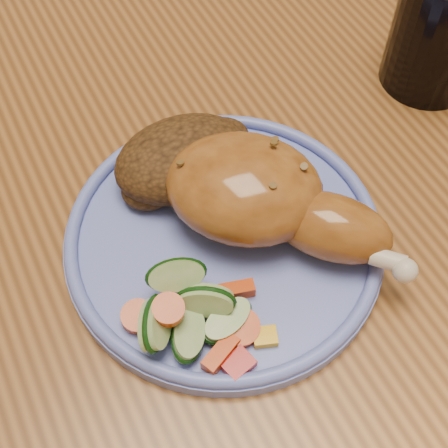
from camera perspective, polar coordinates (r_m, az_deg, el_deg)
The scene contains 8 objects.
ground at distance 1.21m, azimuth -0.80°, elevation -14.76°, with size 4.00×4.00×0.00m, color brown.
dining_table at distance 0.62m, azimuth -1.53°, elevation 5.54°, with size 0.90×1.40×0.75m.
plate at distance 0.46m, azimuth -0.00°, elevation -1.44°, with size 0.23×0.23×0.01m, color #6071C8.
plate_rim at distance 0.45m, azimuth -0.00°, elevation -0.70°, with size 0.23×0.23×0.01m, color #6071C8.
chicken_leg at distance 0.44m, azimuth 3.77°, elevation 2.44°, with size 0.16×0.18×0.06m.
rice_pilaf at distance 0.48m, azimuth -3.66°, elevation 6.02°, with size 0.11×0.08×0.05m.
vegetable_pile at distance 0.41m, azimuth -3.08°, elevation -8.31°, with size 0.10×0.10×0.05m.
drinking_glass at distance 0.57m, azimuth 19.31°, elevation 16.50°, with size 0.08×0.08×0.11m, color black.
Camera 1 is at (-0.16, -0.36, 1.15)m, focal length 50.00 mm.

